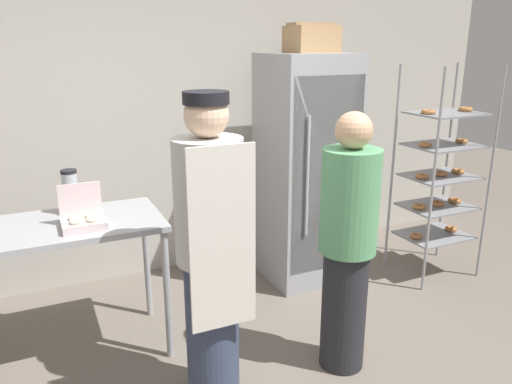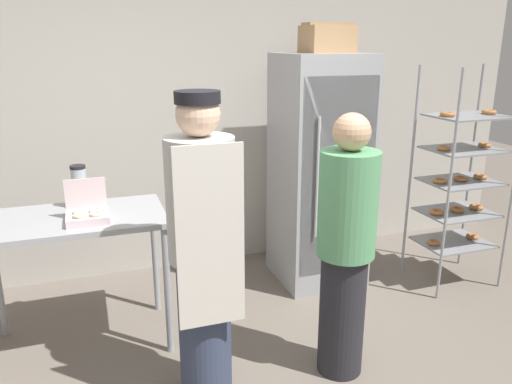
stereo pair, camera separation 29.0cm
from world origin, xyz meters
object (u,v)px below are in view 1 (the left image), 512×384
Objects in this scene: blender_pitcher at (71,194)px; person_customer at (347,244)px; baking_rack at (440,176)px; person_baker at (211,249)px; donut_box at (83,220)px; refrigerator at (305,170)px; cardboard_storage_box at (312,38)px.

blender_pitcher is 1.74m from person_customer.
baking_rack is at bearing -3.92° from blender_pitcher.
person_customer is (0.82, -0.08, -0.08)m from person_baker.
person_baker is (0.57, -0.60, -0.05)m from donut_box.
donut_box is 0.16× the size of person_customer.
refrigerator is 1.86m from blender_pitcher.
baking_rack is 1.12× the size of person_customer.
blender_pitcher is 2.14m from cardboard_storage_box.
person_baker reaches higher than person_customer.
person_customer is at bearing -152.05° from baking_rack.
donut_box is 0.87× the size of blender_pitcher.
cardboard_storage_box reaches higher than person_baker.
baking_rack is 2.39m from person_baker.
person_baker is (-1.24, -1.13, -0.04)m from refrigerator.
cardboard_storage_box is 0.23× the size of person_customer.
baking_rack is at bearing 17.04° from person_baker.
blender_pitcher is (-2.89, 0.20, 0.16)m from baking_rack.
donut_box is (-1.80, -0.52, 0.01)m from refrigerator.
baking_rack is 2.90m from blender_pitcher.
refrigerator is 7.50× the size of donut_box.
blender_pitcher is at bearing -171.36° from cardboard_storage_box.
baking_rack is at bearing 27.95° from person_customer.
refrigerator is 6.54× the size of blender_pitcher.
person_baker is (-1.29, -1.19, -1.08)m from cardboard_storage_box.
person_baker is at bearing -162.96° from baking_rack.
cardboard_storage_box reaches higher than donut_box.
donut_box is 1.55m from person_customer.
refrigerator is 1.88m from donut_box.
refrigerator is 1.28m from person_customer.
refrigerator reaches higher than person_customer.
person_customer is (-1.47, -0.78, -0.06)m from baking_rack.
person_baker is at bearing -137.37° from cardboard_storage_box.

